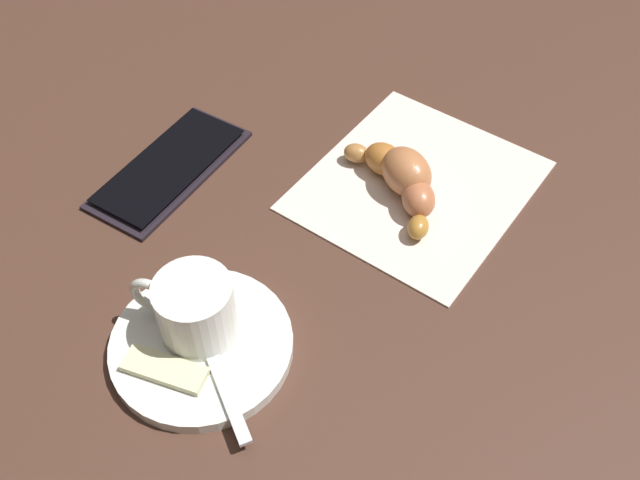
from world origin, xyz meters
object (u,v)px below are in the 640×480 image
at_px(espresso_cup, 194,308).
at_px(teaspoon, 207,343).
at_px(cell_phone, 170,167).
at_px(napkin, 417,185).
at_px(croissant, 402,176).
at_px(sugar_packet, 165,369).
at_px(saucer, 202,345).

relative_size(espresso_cup, teaspoon, 0.75).
height_order(teaspoon, cell_phone, teaspoon).
bearing_deg(teaspoon, napkin, -15.16).
xyz_separation_m(espresso_cup, croissant, (0.21, -0.07, -0.02)).
xyz_separation_m(espresso_cup, teaspoon, (-0.01, -0.01, -0.02)).
bearing_deg(napkin, sugar_packet, 163.90).
xyz_separation_m(teaspoon, cell_phone, (0.14, 0.14, -0.01)).
xyz_separation_m(espresso_cup, napkin, (0.22, -0.08, -0.03)).
distance_m(teaspoon, sugar_packet, 0.03).
xyz_separation_m(teaspoon, croissant, (0.22, -0.05, 0.01)).
distance_m(teaspoon, cell_phone, 0.20).
height_order(saucer, croissant, croissant).
distance_m(saucer, teaspoon, 0.01).
bearing_deg(sugar_packet, saucer, 67.94).
bearing_deg(teaspoon, sugar_packet, 157.42).
relative_size(teaspoon, croissant, 0.98).
xyz_separation_m(croissant, cell_phone, (-0.08, 0.19, -0.02)).
xyz_separation_m(teaspoon, sugar_packet, (-0.03, 0.01, 0.00)).
relative_size(espresso_cup, napkin, 0.40).
bearing_deg(saucer, croissant, -15.22).
distance_m(napkin, croissant, 0.02).
distance_m(teaspoon, croissant, 0.22).
bearing_deg(espresso_cup, teaspoon, -121.63).
xyz_separation_m(saucer, teaspoon, (-0.00, -0.01, 0.01)).
bearing_deg(teaspoon, saucer, 85.69).
height_order(saucer, teaspoon, teaspoon).
height_order(sugar_packet, croissant, croissant).
xyz_separation_m(saucer, croissant, (0.22, -0.06, 0.01)).
distance_m(espresso_cup, cell_phone, 0.18).
bearing_deg(cell_phone, espresso_cup, -136.12).
bearing_deg(napkin, cell_phone, 114.16).
bearing_deg(napkin, teaspoon, 164.84).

